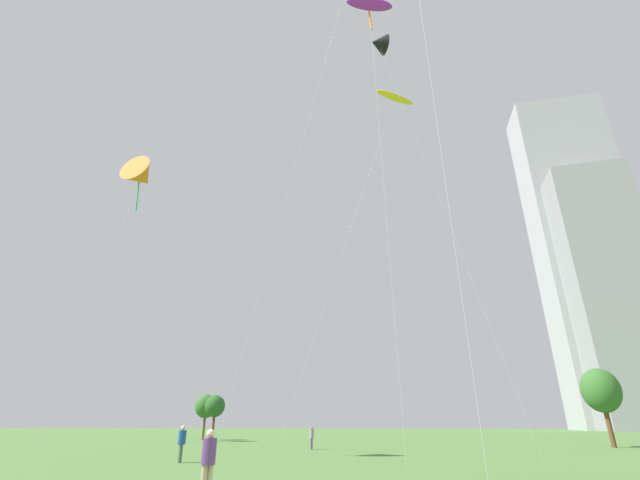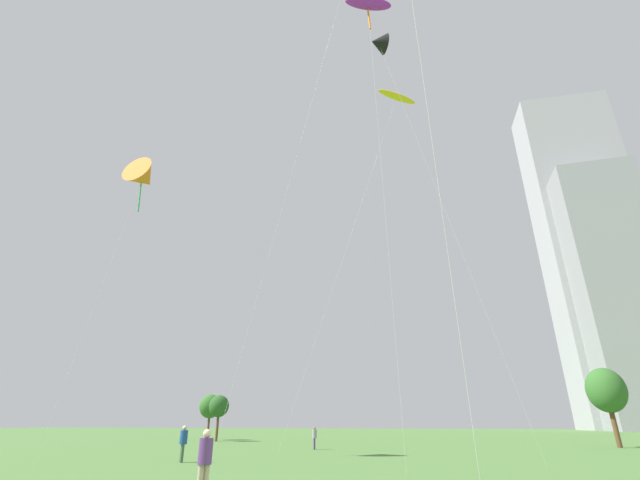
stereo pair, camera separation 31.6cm
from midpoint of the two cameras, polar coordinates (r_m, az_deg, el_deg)
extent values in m
cylinder|color=#3F593F|center=(27.47, -17.55, -25.40)|extent=(0.17, 0.17, 0.90)
cylinder|color=#3F593F|center=(27.29, -17.49, -25.43)|extent=(0.17, 0.17, 0.90)
cylinder|color=#1E478C|center=(27.35, -17.30, -23.73)|extent=(0.41, 0.41, 0.71)
sphere|color=beige|center=(27.34, -17.18, -22.73)|extent=(0.24, 0.24, 0.24)
cylinder|color=#593372|center=(38.10, -0.50, -25.46)|extent=(0.15, 0.15, 0.81)
cylinder|color=#593372|center=(38.26, -0.48, -25.45)|extent=(0.15, 0.15, 0.81)
cylinder|color=gray|center=(38.15, -0.49, -24.36)|extent=(0.37, 0.37, 0.64)
sphere|color=#997051|center=(38.15, -0.48, -23.71)|extent=(0.22, 0.22, 0.22)
cylinder|color=#593372|center=(14.58, -14.29, -25.53)|extent=(0.41, 0.41, 0.71)
sphere|color=beige|center=(14.56, -14.10, -23.66)|extent=(0.24, 0.24, 0.24)
cylinder|color=silver|center=(20.79, -2.92, 10.20)|extent=(9.12, 6.11, 26.87)
cylinder|color=silver|center=(32.17, -27.13, -6.52)|extent=(1.40, 2.72, 19.60)
cone|color=orange|center=(36.33, -22.18, 7.78)|extent=(2.66, 2.51, 2.88)
cylinder|color=green|center=(35.53, -22.59, 5.36)|extent=(0.62, 0.48, 2.83)
cylinder|color=silver|center=(38.80, 3.72, -1.18)|extent=(11.33, 0.47, 32.88)
ellipsoid|color=yellow|center=(47.23, 10.37, 18.21)|extent=(3.99, 3.21, 0.84)
cylinder|color=silver|center=(25.86, 17.27, 2.10)|extent=(6.49, 4.31, 25.14)
cone|color=black|center=(31.46, 8.09, 24.50)|extent=(1.48, 1.66, 1.38)
cylinder|color=silver|center=(11.36, 14.84, 16.90)|extent=(0.60, 3.66, 18.41)
cylinder|color=silver|center=(21.61, 8.95, 5.06)|extent=(0.17, 3.03, 24.24)
ellipsoid|color=purple|center=(28.33, 6.77, 28.76)|extent=(2.83, 1.36, 1.08)
cylinder|color=orange|center=(27.37, 6.90, 27.15)|extent=(0.19, 0.36, 1.88)
cylinder|color=brown|center=(54.36, -13.32, -23.06)|extent=(0.29, 0.29, 2.92)
ellipsoid|color=#285623|center=(54.38, -13.09, -20.69)|extent=(2.28, 2.28, 2.40)
cylinder|color=brown|center=(58.43, -14.46, -22.92)|extent=(0.27, 0.27, 2.89)
ellipsoid|color=#336628|center=(58.45, -14.22, -20.62)|extent=(2.61, 2.61, 2.77)
cylinder|color=brown|center=(47.96, 34.70, -19.58)|extent=(0.41, 0.41, 3.52)
ellipsoid|color=#336628|center=(48.03, 33.90, -16.21)|extent=(3.25, 3.25, 3.81)
cube|color=#939399|center=(136.46, 34.44, -5.62)|extent=(19.47, 22.10, 66.91)
cube|color=#A8A8AD|center=(149.65, 32.46, -0.63)|extent=(26.06, 14.95, 99.64)
camera|label=1|loc=(0.16, -89.63, -0.16)|focal=24.09mm
camera|label=2|loc=(0.16, 90.37, 0.16)|focal=24.09mm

